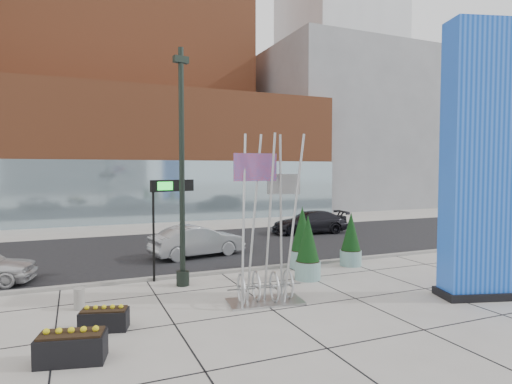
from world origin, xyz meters
name	(u,v)px	position (x,y,z in m)	size (l,w,h in m)	color
ground	(231,305)	(0.00, 0.00, 0.00)	(160.00, 160.00, 0.00)	#9E9991
street_asphalt	(167,250)	(0.00, 10.00, 0.01)	(80.00, 12.00, 0.02)	black
curb_edge	(197,274)	(0.00, 4.00, 0.06)	(80.00, 0.30, 0.12)	gray
tower_podium	(140,156)	(1.00, 27.00, 5.50)	(34.00, 10.00, 11.00)	#974D2B
tower_glass_front	(149,192)	(1.00, 22.20, 2.50)	(34.00, 0.60, 5.00)	#8CA5B2
building_grey_parking	(342,131)	(26.00, 32.00, 9.00)	(20.00, 18.00, 18.00)	slate
building_pale_office	(339,28)	(36.00, 48.00, 27.50)	(16.00, 16.00, 55.00)	#B2B7BC
blue_pylon	(483,166)	(7.94, -2.45, 4.38)	(2.95, 1.93, 9.06)	blue
lamp_post	(182,190)	(-0.87, 2.81, 3.52)	(0.57, 0.47, 8.61)	black
public_art_sculpture	(266,259)	(1.11, -0.21, 1.42)	(2.52, 1.51, 5.41)	#B7BABC
concrete_bollard	(79,299)	(-4.39, 1.40, 0.32)	(0.33, 0.33, 0.64)	gray
overhead_street_sign	(171,194)	(-1.08, 3.80, 3.31)	(1.79, 0.67, 3.86)	black
round_planter_east	(351,240)	(6.76, 3.15, 1.12)	(0.95, 0.95, 2.37)	#80ADA9
round_planter_mid	(302,239)	(4.56, 3.60, 1.27)	(1.07, 1.07, 2.68)	#80ADA9
round_planter_west	(308,249)	(3.80, 1.80, 1.18)	(1.00, 1.00, 2.50)	#80ADA9
box_planter_north	(104,318)	(-3.80, -0.66, 0.31)	(1.35, 0.93, 0.67)	black
box_planter_south	(72,346)	(-4.58, -2.40, 0.36)	(1.56, 1.03, 0.79)	black
car_silver_mid	(197,241)	(1.01, 7.69, 0.75)	(1.60, 4.58, 1.51)	#9D9FA4
car_dark_east	(309,222)	(9.89, 12.16, 0.74)	(2.07, 5.09, 1.48)	black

